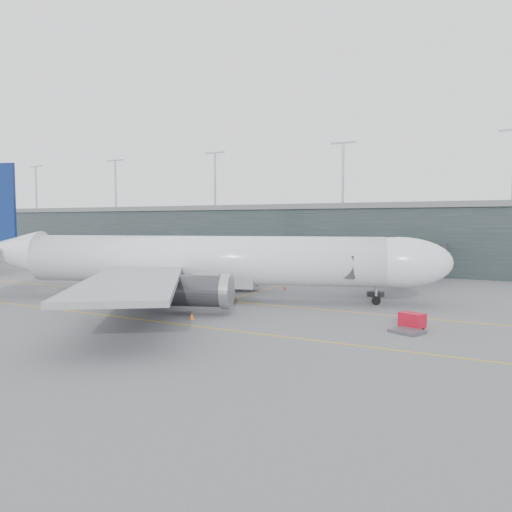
% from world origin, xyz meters
% --- Properties ---
extents(ground, '(320.00, 320.00, 0.00)m').
position_xyz_m(ground, '(0.00, 0.00, 0.00)').
color(ground, '#535257').
rests_on(ground, ground).
extents(taxiline_a, '(160.00, 0.25, 0.02)m').
position_xyz_m(taxiline_a, '(0.00, -4.00, 0.01)').
color(taxiline_a, gold).
rests_on(taxiline_a, ground).
extents(taxiline_b, '(160.00, 0.25, 0.02)m').
position_xyz_m(taxiline_b, '(0.00, -20.00, 0.01)').
color(taxiline_b, gold).
rests_on(taxiline_b, ground).
extents(taxiline_lead_main, '(0.25, 60.00, 0.02)m').
position_xyz_m(taxiline_lead_main, '(5.00, 20.00, 0.01)').
color(taxiline_lead_main, gold).
rests_on(taxiline_lead_main, ground).
extents(taxiline_lead_adj, '(0.25, 60.00, 0.02)m').
position_xyz_m(taxiline_lead_adj, '(-75.00, 20.00, 0.01)').
color(taxiline_lead_adj, gold).
rests_on(taxiline_lead_adj, ground).
extents(terminal, '(240.00, 36.00, 29.00)m').
position_xyz_m(terminal, '(-0.00, 58.00, 7.62)').
color(terminal, black).
rests_on(terminal, ground).
extents(main_aircraft, '(69.35, 63.90, 19.97)m').
position_xyz_m(main_aircraft, '(1.64, -5.08, 5.61)').
color(main_aircraft, silver).
rests_on(main_aircraft, ground).
extents(jet_bridge, '(9.69, 45.33, 6.91)m').
position_xyz_m(jet_bridge, '(24.00, 24.73, 5.18)').
color(jet_bridge, '#2C2B31').
rests_on(jet_bridge, ground).
extents(gse_cart, '(2.89, 2.38, 1.69)m').
position_xyz_m(gse_cart, '(32.09, -10.40, 0.94)').
color(gse_cart, '#A50B1D').
rests_on(gse_cart, ground).
extents(baggage_dolly, '(3.69, 3.36, 0.30)m').
position_xyz_m(baggage_dolly, '(32.02, -12.54, 0.18)').
color(baggage_dolly, '#3E3E44').
rests_on(baggage_dolly, ground).
extents(uld_a, '(2.30, 2.11, 1.70)m').
position_xyz_m(uld_a, '(-4.14, 9.32, 0.89)').
color(uld_a, '#333337').
rests_on(uld_a, ground).
extents(uld_b, '(2.03, 1.74, 1.65)m').
position_xyz_m(uld_b, '(-2.43, 10.90, 0.87)').
color(uld_b, '#333337').
rests_on(uld_b, ground).
extents(uld_c, '(2.13, 1.76, 1.82)m').
position_xyz_m(uld_c, '(-0.05, 9.80, 0.95)').
color(uld_c, '#333337').
rests_on(uld_c, ground).
extents(cone_nose, '(0.49, 0.49, 0.77)m').
position_xyz_m(cone_nose, '(32.52, -5.68, 0.39)').
color(cone_nose, orange).
rests_on(cone_nose, ground).
extents(cone_wing_stbd, '(0.51, 0.51, 0.80)m').
position_xyz_m(cone_wing_stbd, '(8.88, -17.22, 0.40)').
color(cone_wing_stbd, '#F75F0D').
rests_on(cone_wing_stbd, ground).
extents(cone_wing_port, '(0.40, 0.40, 0.64)m').
position_xyz_m(cone_wing_port, '(7.74, 10.55, 0.32)').
color(cone_wing_port, '#F5350D').
rests_on(cone_wing_port, ground).
extents(cone_tail, '(0.48, 0.48, 0.76)m').
position_xyz_m(cone_tail, '(-9.30, -9.76, 0.38)').
color(cone_tail, '#ED4B0D').
rests_on(cone_tail, ground).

